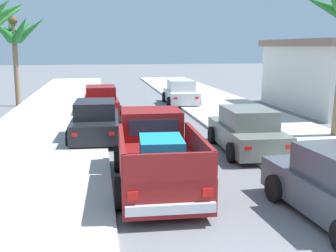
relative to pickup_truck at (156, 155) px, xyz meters
The scene contains 10 objects.
sidewalk_left 7.51m from the pickup_truck, 119.81° to the left, with size 5.08×60.00×0.12m, color beige.
sidewalk_right 8.77m from the pickup_truck, 47.91° to the left, with size 5.08×60.00×0.12m, color beige.
curb_left 7.02m from the pickup_truck, 111.66° to the left, with size 0.16×60.00×0.10m, color silver.
curb_right 8.06m from the pickup_truck, 53.96° to the left, with size 0.16×60.00×0.10m, color silver.
pickup_truck is the anchor object (origin of this frame).
car_left_near 11.97m from the pickup_truck, 96.31° to the left, with size 2.06×4.28×1.54m.
car_left_mid 6.01m from the pickup_truck, 105.25° to the left, with size 2.15×4.32×1.54m.
car_right_mid 15.49m from the pickup_truck, 76.13° to the left, with size 2.17×4.32×1.54m.
car_left_far 4.66m from the pickup_truck, 39.37° to the left, with size 2.15×4.31×1.54m.
palm_tree_right_mid 17.44m from the pickup_truck, 111.54° to the left, with size 3.98×3.52×5.49m.
Camera 1 is at (-2.53, -4.82, 3.61)m, focal length 43.88 mm.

